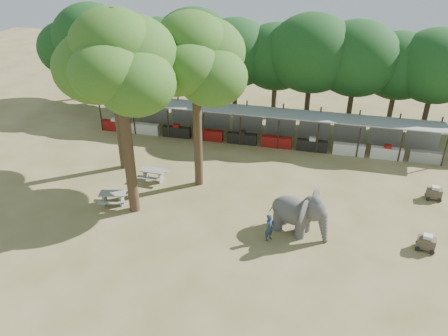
% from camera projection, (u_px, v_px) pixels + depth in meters
% --- Properties ---
extents(ground, '(100.00, 100.00, 0.00)m').
position_uv_depth(ground, '(220.00, 243.00, 24.35)').
color(ground, brown).
rests_on(ground, ground).
extents(vendor_stalls, '(28.00, 2.99, 2.80)m').
position_uv_depth(vendor_stalls, '(261.00, 127.00, 35.56)').
color(vendor_stalls, gray).
rests_on(vendor_stalls, ground).
extents(yard_tree_left, '(7.10, 6.90, 11.02)m').
position_uv_depth(yard_tree_left, '(111.00, 55.00, 28.39)').
color(yard_tree_left, '#332316').
rests_on(yard_tree_left, ground).
extents(yard_tree_center, '(7.10, 6.90, 12.04)m').
position_uv_depth(yard_tree_center, '(117.00, 63.00, 23.03)').
color(yard_tree_center, '#332316').
rests_on(yard_tree_center, ground).
extents(yard_tree_back, '(7.10, 6.90, 11.36)m').
position_uv_depth(yard_tree_back, '(194.00, 59.00, 26.14)').
color(yard_tree_back, '#332316').
rests_on(yard_tree_back, ground).
extents(backdrop_trees, '(46.46, 5.95, 8.33)m').
position_uv_depth(backdrop_trees, '(273.00, 58.00, 37.86)').
color(backdrop_trees, '#332316').
rests_on(backdrop_trees, ground).
extents(elephant, '(3.67, 2.78, 2.73)m').
position_uv_depth(elephant, '(300.00, 212.00, 24.62)').
color(elephant, '#434040').
rests_on(elephant, ground).
extents(handler, '(0.65, 0.72, 1.67)m').
position_uv_depth(handler, '(269.00, 228.00, 24.24)').
color(handler, '#26384C').
rests_on(handler, ground).
extents(picnic_table_near, '(1.91, 1.79, 0.82)m').
position_uv_depth(picnic_table_near, '(113.00, 197.00, 27.59)').
color(picnic_table_near, gray).
rests_on(picnic_table_near, ground).
extents(picnic_table_far, '(1.73, 1.57, 0.84)m').
position_uv_depth(picnic_table_far, '(153.00, 173.00, 30.17)').
color(picnic_table_far, gray).
rests_on(picnic_table_far, ground).
extents(cart_front, '(1.12, 0.84, 0.99)m').
position_uv_depth(cart_front, '(426.00, 242.00, 23.64)').
color(cart_front, '#3D3228').
rests_on(cart_front, ground).
extents(cart_back, '(0.98, 0.65, 0.95)m').
position_uv_depth(cart_back, '(434.00, 193.00, 28.10)').
color(cart_back, '#3D3228').
rests_on(cart_back, ground).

